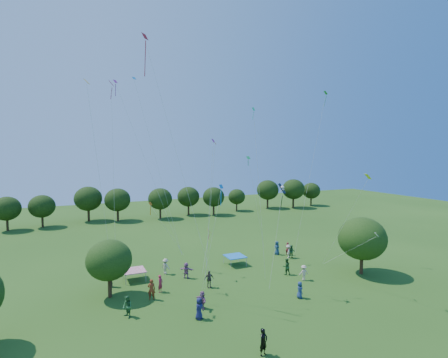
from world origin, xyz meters
TOP-DOWN VIEW (x-y plane):
  - near_tree_north at (-9.14, 19.28)m, footprint 4.12×4.12m
  - near_tree_east at (16.63, 14.29)m, footprint 5.12×5.12m
  - treeline at (-1.73, 55.43)m, footprint 88.01×8.77m
  - tent_red_stripe at (-6.36, 22.60)m, footprint 2.20×2.20m
  - tent_blue at (5.35, 22.68)m, footprint 2.20×2.20m
  - man_in_black at (-0.99, 5.53)m, footprint 0.78×0.64m
  - crowd_person_0 at (12.11, 24.12)m, footprint 0.70×0.96m
  - crowd_person_1 at (13.24, 23.34)m, footprint 0.65×0.74m
  - crowd_person_2 at (13.02, 22.13)m, footprint 0.92×0.77m
  - crowd_person_3 at (-2.91, 23.06)m, footprint 1.04×1.21m
  - crowd_person_4 at (-8.83, 21.77)m, footprint 1.17×0.72m
  - crowd_person_5 at (-1.24, 20.93)m, footprint 1.58×1.43m
  - crowd_person_6 at (-3.12, 11.91)m, footprint 0.98×0.88m
  - crowd_person_7 at (-5.77, 17.16)m, footprint 0.80×0.63m
  - crowd_person_8 at (-8.31, 14.60)m, footprint 0.79×0.98m
  - crowd_person_9 at (12.61, 22.31)m, footprint 1.11×1.14m
  - crowd_person_10 at (0.01, 17.59)m, footprint 1.01×0.49m
  - crowd_person_11 at (-2.26, 13.54)m, footprint 0.77×1.50m
  - crowd_person_12 at (6.64, 11.89)m, footprint 0.51×0.81m
  - crowd_person_13 at (-4.63, 18.48)m, footprint 0.73×0.71m
  - crowd_person_14 at (9.03, 17.49)m, footprint 0.94×0.60m
  - crowd_person_15 at (9.73, 15.38)m, footprint 1.10×0.63m
  - pirate_kite at (5.50, 13.27)m, footprint 2.62×1.84m
  - red_high_kite at (-4.80, 17.41)m, footprint 5.53×3.31m
  - small_kite_0 at (0.77, 19.66)m, footprint 1.62×1.98m
  - small_kite_1 at (-3.45, 24.75)m, footprint 4.04×0.45m
  - small_kite_2 at (11.46, 9.95)m, footprint 1.45×7.27m
  - small_kite_3 at (15.06, 20.02)m, footprint 3.94×0.80m
  - small_kite_4 at (-1.21, 12.75)m, footprint 1.13×2.26m
  - small_kite_5 at (-0.89, 14.90)m, footprint 1.34×0.94m
  - small_kite_6 at (13.07, 10.67)m, footprint 0.90×6.47m
  - small_kite_7 at (4.10, 15.46)m, footprint 0.66×1.77m
  - small_kite_8 at (-8.20, 22.31)m, footprint 0.66×3.59m
  - small_kite_9 at (0.30, 17.45)m, footprint 1.00×0.79m
  - small_kite_10 at (-10.16, 19.26)m, footprint 2.16×1.20m
  - small_kite_11 at (8.12, 23.74)m, footprint 2.68×0.44m
  - small_kite_12 at (-3.63, 26.08)m, footprint 5.00×2.05m
  - small_kite_13 at (-5.28, 27.80)m, footprint 6.86×4.12m

SIDE VIEW (x-z plane):
  - crowd_person_12 at x=6.64m, z-range 0.00..1.53m
  - crowd_person_11 at x=-2.26m, z-range 0.00..1.54m
  - crowd_person_15 at x=9.73m, z-range 0.00..1.58m
  - crowd_person_2 at x=13.02m, z-range 0.00..1.64m
  - crowd_person_13 at x=-4.63m, z-range 0.00..1.66m
  - crowd_person_1 at x=13.24m, z-range 0.00..1.68m
  - crowd_person_9 at x=12.61m, z-range 0.00..1.68m
  - crowd_person_5 at x=-1.24m, z-range 0.00..1.69m
  - crowd_person_10 at x=0.01m, z-range 0.00..1.70m
  - crowd_person_3 at x=-2.91m, z-range 0.00..1.71m
  - crowd_person_6 at x=-3.12m, z-range 0.00..1.75m
  - crowd_person_0 at x=12.11m, z-range 0.00..1.75m
  - crowd_person_8 at x=-8.31m, z-range 0.00..1.75m
  - crowd_person_14 at x=9.03m, z-range 0.00..1.77m
  - man_in_black at x=-0.99m, z-range 0.00..1.81m
  - crowd_person_4 at x=-8.83m, z-range 0.00..1.85m
  - crowd_person_7 at x=-5.77m, z-range 0.00..1.89m
  - tent_red_stripe at x=-6.36m, z-range 0.49..1.59m
  - tent_blue at x=5.35m, z-range 0.49..1.59m
  - near_tree_north at x=-9.14m, z-range 0.81..6.16m
  - near_tree_east at x=16.63m, z-range 0.81..7.05m
  - treeline at x=-1.73m, z-range 0.70..7.48m
  - small_kite_0 at x=0.77m, z-range 2.63..6.60m
  - small_kite_6 at x=13.07m, z-range 2.49..7.16m
  - small_kite_1 at x=-3.45m, z-range 3.15..9.64m
  - small_kite_4 at x=-1.21m, z-range 3.67..13.08m
  - small_kite_2 at x=11.46m, z-range 4.41..14.57m
  - pirate_kite at x=5.50m, z-range 5.28..14.42m
  - small_kite_11 at x=8.12m, z-range 4.36..15.84m
  - small_kite_9 at x=0.30m, z-range 3.69..16.71m
  - small_kite_5 at x=-0.89m, z-range 3.63..16.82m
  - small_kite_7 at x=4.10m, z-range 4.38..20.62m
  - small_kite_12 at x=-3.63m, z-range 4.45..24.78m
  - small_kite_10 at x=-10.16m, z-range 5.94..24.19m
  - small_kite_3 at x=15.06m, z-range 6.13..25.34m
  - small_kite_13 at x=-5.28m, z-range 5.87..26.12m
  - small_kite_8 at x=-8.20m, z-range 6.95..25.97m
  - red_high_kite at x=-4.80m, z-range 7.59..29.97m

